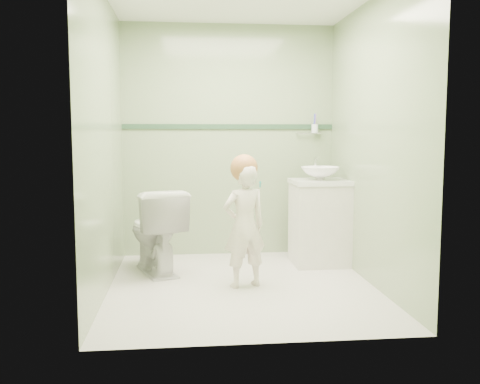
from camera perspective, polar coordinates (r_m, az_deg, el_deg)
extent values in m
plane|color=silver|center=(4.56, 0.20, -9.99)|extent=(2.50, 2.50, 0.00)
cube|color=#8AA978|center=(5.63, -1.19, 5.46)|extent=(2.20, 0.04, 2.40)
cube|color=#8AA978|center=(3.14, 2.71, 4.88)|extent=(2.20, 0.04, 2.40)
cube|color=#8AA978|center=(4.40, -14.24, 5.07)|extent=(0.04, 2.50, 2.40)
cube|color=#8AA978|center=(4.63, 13.92, 5.13)|extent=(0.04, 2.50, 2.40)
cube|color=#294931|center=(5.61, -1.18, 6.99)|extent=(2.20, 0.02, 0.05)
cube|color=white|center=(5.30, 8.45, -3.35)|extent=(0.52, 0.50, 0.80)
cube|color=white|center=(5.24, 8.52, 1.07)|extent=(0.54, 0.52, 0.04)
imported|color=white|center=(5.24, 8.54, 1.99)|extent=(0.37, 0.37, 0.13)
cylinder|color=silver|center=(5.43, 8.02, 2.73)|extent=(0.03, 0.03, 0.18)
cylinder|color=silver|center=(5.37, 8.16, 3.55)|extent=(0.02, 0.12, 0.02)
cylinder|color=silver|center=(5.71, 7.33, 6.23)|extent=(0.26, 0.02, 0.02)
cylinder|color=silver|center=(5.70, 7.98, 6.72)|extent=(0.07, 0.07, 0.09)
cylinder|color=#2B38CF|center=(5.69, 7.91, 7.43)|extent=(0.01, 0.01, 0.17)
cylinder|color=purple|center=(5.70, 8.02, 7.42)|extent=(0.01, 0.01, 0.17)
imported|color=white|center=(4.98, -9.00, -4.09)|extent=(0.66, 0.86, 0.78)
imported|color=white|center=(4.44, 0.47, -3.63)|extent=(0.43, 0.35, 1.03)
sphere|color=#B0713B|center=(4.41, 0.44, 2.57)|extent=(0.23, 0.23, 0.23)
cylinder|color=teal|center=(4.31, 2.16, 0.81)|extent=(0.03, 0.14, 0.06)
cube|color=white|center=(4.33, 1.15, 1.37)|extent=(0.03, 0.02, 0.02)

